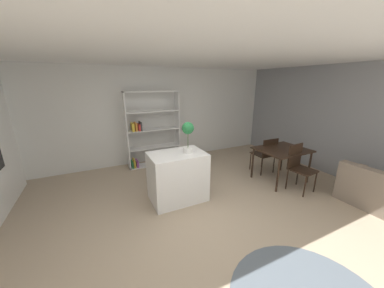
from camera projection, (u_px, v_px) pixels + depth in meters
name	position (u px, v px, depth m)	size (l,w,h in m)	color
ground_plane	(201.00, 213.00, 3.50)	(10.01, 10.01, 0.00)	tan
ceiling_slab	(204.00, 48.00, 2.76)	(7.27, 5.81, 0.06)	white
back_partition	(152.00, 116.00, 5.62)	(7.27, 0.06, 2.56)	silver
right_partition_gray	(342.00, 123.00, 4.64)	(0.06, 5.81, 2.56)	gray
kitchen_island	(178.00, 177.00, 3.83)	(1.01, 0.69, 0.92)	white
potted_plant_on_island	(188.00, 133.00, 3.65)	(0.22, 0.22, 0.56)	white
open_bookshelf	(150.00, 131.00, 5.36)	(1.38, 0.34, 1.95)	white
dining_table	(282.00, 152.00, 4.53)	(1.07, 0.86, 0.75)	black
dining_chair_far	(266.00, 152.00, 4.96)	(0.46, 0.46, 0.89)	black
dining_chair_near	(299.00, 164.00, 4.18)	(0.48, 0.48, 0.95)	black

